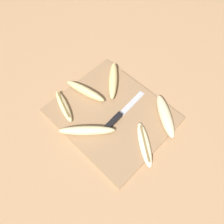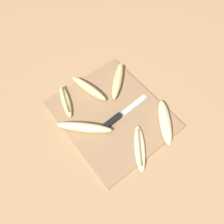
% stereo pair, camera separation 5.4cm
% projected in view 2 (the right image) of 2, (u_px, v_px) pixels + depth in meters
% --- Properties ---
extents(ground_plane, '(4.00, 4.00, 0.00)m').
position_uv_depth(ground_plane, '(112.00, 115.00, 0.86)').
color(ground_plane, tan).
extents(cutting_board, '(0.43, 0.37, 0.01)m').
position_uv_depth(cutting_board, '(112.00, 114.00, 0.86)').
color(cutting_board, '#997551').
rests_on(cutting_board, ground_plane).
extents(knife, '(0.03, 0.23, 0.02)m').
position_uv_depth(knife, '(116.00, 118.00, 0.83)').
color(knife, black).
rests_on(knife, cutting_board).
extents(banana_cream_curved, '(0.18, 0.14, 0.04)m').
position_uv_depth(banana_cream_curved, '(165.00, 122.00, 0.81)').
color(banana_cream_curved, beige).
rests_on(banana_cream_curved, cutting_board).
extents(banana_bright_far, '(0.16, 0.13, 0.02)m').
position_uv_depth(banana_bright_far, '(140.00, 148.00, 0.77)').
color(banana_bright_far, beige).
rests_on(banana_bright_far, cutting_board).
extents(banana_golden_short, '(0.15, 0.16, 0.03)m').
position_uv_depth(banana_golden_short, '(118.00, 80.00, 0.91)').
color(banana_golden_short, '#EDD689').
rests_on(banana_golden_short, cutting_board).
extents(banana_ripe_center, '(0.16, 0.08, 0.02)m').
position_uv_depth(banana_ripe_center, '(66.00, 101.00, 0.87)').
color(banana_ripe_center, beige).
rests_on(banana_ripe_center, cutting_board).
extents(banana_soft_right, '(0.17, 0.17, 0.04)m').
position_uv_depth(banana_soft_right, '(84.00, 127.00, 0.80)').
color(banana_soft_right, beige).
rests_on(banana_soft_right, cutting_board).
extents(banana_spotted_left, '(0.18, 0.07, 0.04)m').
position_uv_depth(banana_spotted_left, '(89.00, 88.00, 0.89)').
color(banana_spotted_left, '#DBC684').
rests_on(banana_spotted_left, cutting_board).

